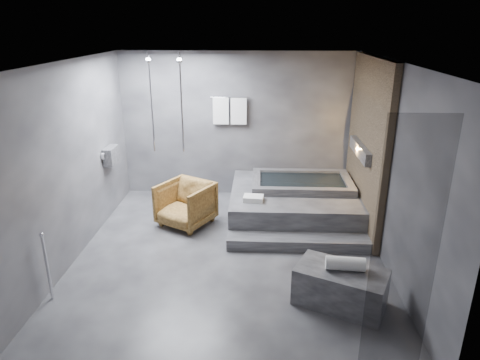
{
  "coord_description": "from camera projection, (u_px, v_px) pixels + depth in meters",
  "views": [
    {
      "loc": [
        0.44,
        -5.63,
        3.27
      ],
      "look_at": [
        0.15,
        0.3,
        1.09
      ],
      "focal_mm": 32.0,
      "sensor_mm": 36.0,
      "label": 1
    }
  ],
  "objects": [
    {
      "name": "room",
      "position": [
        257.0,
        139.0,
        6.04
      ],
      "size": [
        5.0,
        5.04,
        2.82
      ],
      "color": "#2B2B2D",
      "rests_on": "ground"
    },
    {
      "name": "tub_deck",
      "position": [
        293.0,
        203.0,
        7.65
      ],
      "size": [
        2.2,
        2.0,
        0.5
      ],
      "primitive_type": "cube",
      "color": "#2F2F32",
      "rests_on": "ground"
    },
    {
      "name": "tub_step",
      "position": [
        298.0,
        242.0,
        6.6
      ],
      "size": [
        2.2,
        0.36,
        0.18
      ],
      "primitive_type": "cube",
      "color": "#2F2F32",
      "rests_on": "ground"
    },
    {
      "name": "concrete_bench",
      "position": [
        340.0,
        287.0,
        5.22
      ],
      "size": [
        1.21,
        0.98,
        0.48
      ],
      "primitive_type": "cube",
      "rotation": [
        0.0,
        0.0,
        -0.44
      ],
      "color": "#343437",
      "rests_on": "ground"
    },
    {
      "name": "driftwood_chair",
      "position": [
        186.0,
        204.0,
        7.28
      ],
      "size": [
        1.1,
        1.11,
        0.75
      ],
      "primitive_type": "imported",
      "rotation": [
        0.0,
        0.0,
        -0.51
      ],
      "color": "#4A3012",
      "rests_on": "ground"
    },
    {
      "name": "rolled_towel",
      "position": [
        345.0,
        264.0,
        5.12
      ],
      "size": [
        0.48,
        0.21,
        0.17
      ],
      "primitive_type": "cylinder",
      "rotation": [
        0.0,
        1.57,
        -0.08
      ],
      "color": "white",
      "rests_on": "concrete_bench"
    },
    {
      "name": "deck_towel",
      "position": [
        253.0,
        198.0,
        7.07
      ],
      "size": [
        0.34,
        0.26,
        0.09
      ],
      "primitive_type": "cube",
      "rotation": [
        0.0,
        0.0,
        -0.09
      ],
      "color": "silver",
      "rests_on": "tub_deck"
    }
  ]
}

